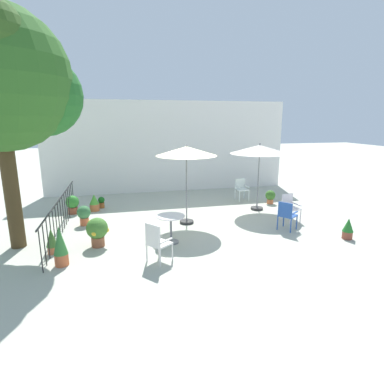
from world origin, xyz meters
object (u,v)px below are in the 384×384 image
Objects in this scene: patio_chair_1 at (287,214)px; patio_chair_2 at (290,206)px; potted_plant_5 at (72,204)px; potted_plant_7 at (97,230)px; potted_plant_8 at (348,228)px; cafe_table_0 at (171,224)px; patio_chair_3 at (241,188)px; potted_plant_1 at (270,196)px; potted_plant_3 at (94,203)px; potted_plant_0 at (84,214)px; potted_plant_4 at (60,246)px; patio_umbrella_0 at (260,150)px; potted_plant_2 at (52,240)px; patio_umbrella_1 at (186,152)px; patio_chair_0 at (157,241)px; potted_plant_6 at (101,202)px; shade_tree at (0,78)px.

patio_chair_2 is at bearing 54.50° from patio_chair_1.
patio_chair_1 is 1.35× the size of potted_plant_5.
potted_plant_8 is (6.66, -1.03, -0.14)m from potted_plant_7.
cafe_table_0 is 0.87× the size of patio_chair_3.
potted_plant_3 is (-6.62, 0.55, 0.01)m from potted_plant_1.
patio_chair_2 is 1.40× the size of potted_plant_0.
potted_plant_1 is at bearing 28.13° from potted_plant_4.
potted_plant_4 reaches higher than potted_plant_5.
patio_chair_1 is 0.97m from patio_chair_2.
cafe_table_0 is (-3.58, -2.38, -1.64)m from patio_umbrella_0.
patio_chair_3 is (3.54, 3.84, -0.02)m from cafe_table_0.
patio_chair_3 reaches higher than potted_plant_2.
patio_umbrella_1 is at bearing -35.35° from potted_plant_3.
potted_plant_3 is at bearing 78.23° from potted_plant_2.
potted_plant_3 is at bearing -177.22° from patio_chair_3.
potted_plant_0 is (-2.40, 2.01, -0.17)m from cafe_table_0.
cafe_table_0 is at bearing -49.19° from potted_plant_5.
potted_plant_7 is (-1.38, 1.29, -0.10)m from patio_chair_0.
potted_plant_5 is 1.54× the size of potted_plant_6.
potted_plant_6 is at bearing 60.06° from shade_tree.
cafe_table_0 reaches higher than potted_plant_8.
potted_plant_7 is at bearing -155.89° from potted_plant_1.
potted_plant_7 is at bearing -14.13° from shade_tree.
patio_chair_2 is at bearing -9.44° from potted_plant_0.
patio_chair_0 is (-4.09, -3.49, -1.63)m from patio_umbrella_0.
potted_plant_3 is at bearing 147.69° from potted_plant_8.
patio_chair_1 is 1.49× the size of potted_plant_8.
patio_umbrella_0 is 6.25m from potted_plant_0.
patio_umbrella_1 is at bearing 170.84° from patio_chair_2.
patio_chair_0 reaches higher than potted_plant_8.
potted_plant_5 is at bearing 177.23° from potted_plant_1.
patio_chair_1 is at bearing 2.52° from cafe_table_0.
patio_chair_1 is (2.72, -1.32, -1.74)m from patio_umbrella_1.
patio_chair_3 is 1.33× the size of potted_plant_5.
potted_plant_0 is 6.90m from potted_plant_1.
patio_umbrella_0 is 6.14m from potted_plant_7.
potted_plant_7 is (-5.92, -0.76, -0.06)m from patio_chair_2.
patio_chair_2 is at bearing 112.45° from potted_plant_8.
potted_plant_1 is 6.92m from potted_plant_7.
patio_chair_2 is 2.94m from patio_chair_3.
potted_plant_0 is 0.81× the size of potted_plant_7.
potted_plant_5 is at bearing 118.21° from patio_chair_0.
potted_plant_4 is at bearing -165.70° from patio_chair_2.
shade_tree is 2.34× the size of patio_umbrella_1.
potted_plant_2 is 3.67m from potted_plant_3.
shade_tree is at bearing 151.78° from patio_chair_0.
shade_tree reaches higher than potted_plant_5.
potted_plant_0 is 0.96× the size of potted_plant_5.
patio_umbrella_0 is 3.71× the size of potted_plant_5.
potted_plant_0 is at bearing 170.27° from patio_umbrella_1.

